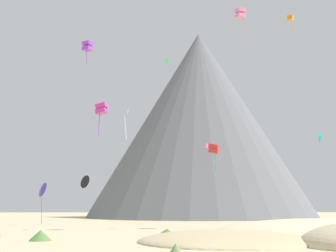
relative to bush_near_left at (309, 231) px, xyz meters
The scene contains 18 objects.
dune_foreground_left 16.34m from the bush_near_left, 136.79° to the right, with size 16.48×17.61×2.10m, color #C6B284.
dune_midground 1.70m from the bush_near_left, 106.96° to the right, with size 25.36×14.05×3.68m, color beige.
bush_near_left is the anchor object (origin of this frame).
bush_low_patch 16.71m from the bush_near_left, behind, with size 1.95×1.95×0.66m, color #568442.
bush_mid_center 29.60m from the bush_near_left, 126.61° to the right, with size 1.17×1.17×0.88m, color #668C4C.
bush_far_left 30.56m from the bush_near_left, 163.08° to the right, with size 2.22×2.22×1.02m, color #568442.
rock_massif 81.16m from the bush_near_left, 91.42° to the left, with size 76.23×76.23×54.42m.
kite_green_high 48.48m from the bush_near_left, 113.29° to the left, with size 0.78×0.43×1.07m.
kite_rainbow_low 28.28m from the bush_near_left, 109.54° to the left, with size 0.61×0.68×0.77m.
kite_red_low 18.95m from the bush_near_left, 126.13° to the left, with size 1.84×1.78×4.05m.
kite_pink_high 31.06m from the bush_near_left, 131.09° to the left, with size 1.53×1.56×5.01m.
kite_magenta_mid 28.02m from the bush_near_left, behind, with size 1.45×1.40×3.87m.
kite_orange_high 31.39m from the bush_near_left, 76.80° to the left, with size 1.04×1.04×2.37m.
kite_teal_mid 26.59m from the bush_near_left, 62.97° to the left, with size 1.40×1.44×3.28m.
kite_violet_mid 37.14m from the bush_near_left, 166.14° to the left, with size 1.54×1.55×3.25m.
kite_white_mid 28.39m from the bush_near_left, 157.38° to the left, with size 0.79×1.37×4.88m.
kite_indigo_low 45.38m from the bush_near_left, 144.05° to the left, with size 2.34×2.75×6.95m.
kite_black_low 41.81m from the bush_near_left, 135.44° to the left, with size 2.33×2.36×2.38m.
Camera 1 is at (-4.05, -32.87, 3.28)m, focal length 49.48 mm.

